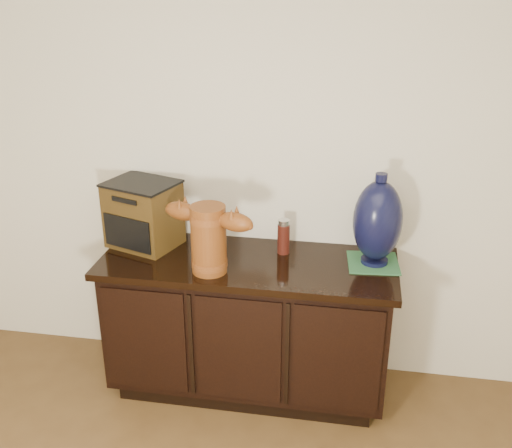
% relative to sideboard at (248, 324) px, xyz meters
% --- Properties ---
extents(sideboard, '(1.46, 0.56, 0.75)m').
position_rel_sideboard_xyz_m(sideboard, '(0.00, 0.00, 0.00)').
color(sideboard, black).
rests_on(sideboard, ground).
extents(terracotta_vessel, '(0.47, 0.22, 0.33)m').
position_rel_sideboard_xyz_m(terracotta_vessel, '(-0.16, -0.14, 0.55)').
color(terracotta_vessel, brown).
rests_on(terracotta_vessel, sideboard).
extents(tv_radio, '(0.41, 0.37, 0.34)m').
position_rel_sideboard_xyz_m(tv_radio, '(-0.56, 0.10, 0.54)').
color(tv_radio, '#432E10').
rests_on(tv_radio, sideboard).
extents(green_mat, '(0.26, 0.26, 0.01)m').
position_rel_sideboard_xyz_m(green_mat, '(0.61, 0.07, 0.37)').
color(green_mat, '#2E683B').
rests_on(green_mat, sideboard).
extents(lamp_base, '(0.25, 0.25, 0.45)m').
position_rel_sideboard_xyz_m(lamp_base, '(0.61, 0.07, 0.59)').
color(lamp_base, black).
rests_on(lamp_base, green_mat).
extents(spray_can, '(0.06, 0.06, 0.18)m').
position_rel_sideboard_xyz_m(spray_can, '(0.16, 0.12, 0.46)').
color(spray_can, '#601B10').
rests_on(spray_can, sideboard).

